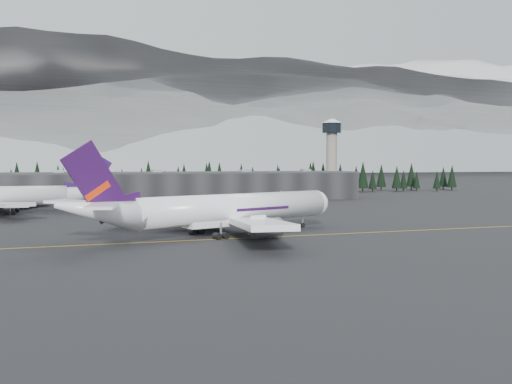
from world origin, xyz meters
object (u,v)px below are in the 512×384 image
object	(u,v)px
control_tower	(332,149)
gse_vehicle_b	(282,200)
terminal	(180,186)
gse_vehicle_a	(93,205)
jet_parked	(7,196)
jet_main	(214,210)

from	to	relation	value
control_tower	gse_vehicle_b	bearing A→B (deg)	-146.26
terminal	gse_vehicle_a	distance (m)	46.36
control_tower	jet_parked	world-z (taller)	control_tower
gse_vehicle_a	gse_vehicle_b	distance (m)	78.41
gse_vehicle_b	jet_parked	bearing A→B (deg)	-79.82
jet_parked	gse_vehicle_a	size ratio (longest dim) A/B	13.45
jet_main	jet_parked	world-z (taller)	jet_main
control_tower	gse_vehicle_a	size ratio (longest dim) A/B	7.36
terminal	gse_vehicle_a	bearing A→B (deg)	-145.34
terminal	control_tower	world-z (taller)	control_tower
control_tower	jet_main	size ratio (longest dim) A/B	0.54
gse_vehicle_b	gse_vehicle_a	bearing A→B (deg)	-89.13
terminal	control_tower	distance (m)	76.98
terminal	gse_vehicle_a	size ratio (longest dim) A/B	31.25
terminal	jet_parked	size ratio (longest dim) A/B	2.32
terminal	jet_main	world-z (taller)	jet_main
gse_vehicle_a	terminal	bearing A→B (deg)	19.31
control_tower	jet_parked	xyz separation A→B (m)	(-140.61, -49.01, -17.70)
gse_vehicle_a	gse_vehicle_b	xyz separation A→B (m)	(78.18, 6.02, 0.07)
jet_parked	gse_vehicle_a	xyz separation A→B (m)	(27.76, 19.83, -5.00)
terminal	jet_main	xyz separation A→B (m)	(-15.76, -121.58, -0.33)
jet_parked	gse_vehicle_b	size ratio (longest dim) A/B	14.97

